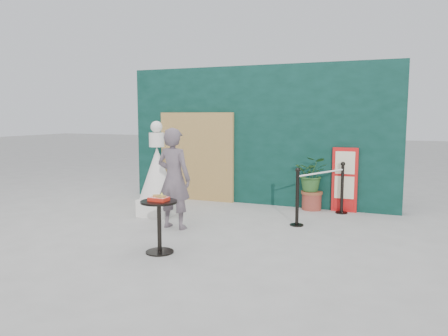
{
  "coord_description": "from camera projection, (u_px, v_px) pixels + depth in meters",
  "views": [
    {
      "loc": [
        2.98,
        -5.98,
        1.95
      ],
      "look_at": [
        0.0,
        1.2,
        1.0
      ],
      "focal_mm": 35.0,
      "sensor_mm": 36.0,
      "label": 1
    }
  ],
  "objects": [
    {
      "name": "food_basket",
      "position": [
        159.0,
        198.0,
        6.12
      ],
      "size": [
        0.26,
        0.19,
        0.11
      ],
      "color": "red",
      "rests_on": "cafe_table"
    },
    {
      "name": "ground",
      "position": [
        195.0,
        240.0,
        6.86
      ],
      "size": [
        60.0,
        60.0,
        0.0
      ],
      "primitive_type": "plane",
      "color": "#ADAAA5",
      "rests_on": "ground"
    },
    {
      "name": "bamboo_fence",
      "position": [
        197.0,
        157.0,
        9.96
      ],
      "size": [
        1.8,
        0.08,
        2.0
      ],
      "primitive_type": "cube",
      "color": "tan",
      "rests_on": "ground"
    },
    {
      "name": "woman",
      "position": [
        174.0,
        178.0,
        7.46
      ],
      "size": [
        0.66,
        0.46,
        1.73
      ],
      "primitive_type": "imported",
      "rotation": [
        0.0,
        0.0,
        3.06
      ],
      "color": "#65575E",
      "rests_on": "ground"
    },
    {
      "name": "cafe_table",
      "position": [
        159.0,
        218.0,
        6.16
      ],
      "size": [
        0.52,
        0.52,
        0.75
      ],
      "color": "black",
      "rests_on": "ground"
    },
    {
      "name": "planter",
      "position": [
        312.0,
        179.0,
        8.95
      ],
      "size": [
        0.65,
        0.56,
        1.11
      ],
      "color": "brown",
      "rests_on": "ground"
    },
    {
      "name": "back_wall",
      "position": [
        258.0,
        135.0,
        9.56
      ],
      "size": [
        6.0,
        0.3,
        3.0
      ],
      "primitive_type": "cube",
      "color": "black",
      "rests_on": "ground"
    },
    {
      "name": "stanchion_barrier",
      "position": [
        321.0,
        193.0,
        8.15
      ],
      "size": [
        0.84,
        1.54,
        1.03
      ],
      "color": "black",
      "rests_on": "ground"
    },
    {
      "name": "menu_board",
      "position": [
        345.0,
        180.0,
        8.76
      ],
      "size": [
        0.5,
        0.07,
        1.3
      ],
      "color": "red",
      "rests_on": "ground"
    },
    {
      "name": "statue",
      "position": [
        157.0,
        177.0,
        8.42
      ],
      "size": [
        0.72,
        0.72,
        1.83
      ],
      "color": "white",
      "rests_on": "ground"
    }
  ]
}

